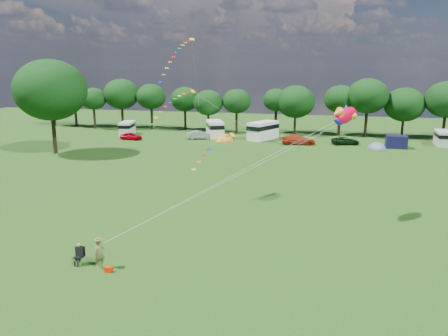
% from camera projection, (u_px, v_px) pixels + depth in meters
% --- Properties ---
extents(ground_plane, '(180.00, 180.00, 0.00)m').
position_uv_depth(ground_plane, '(195.00, 252.00, 29.34)').
color(ground_plane, black).
rests_on(ground_plane, ground).
extents(tree_line, '(102.98, 10.98, 10.27)m').
position_uv_depth(tree_line, '(316.00, 100.00, 78.65)').
color(tree_line, black).
rests_on(tree_line, ground).
extents(big_tree, '(10.00, 10.00, 13.28)m').
position_uv_depth(big_tree, '(50.00, 90.00, 60.86)').
color(big_tree, black).
rests_on(big_tree, ground).
extents(car_a, '(3.86, 1.66, 1.27)m').
position_uv_depth(car_a, '(131.00, 136.00, 74.56)').
color(car_a, '#A6000F').
rests_on(car_a, ground).
extents(car_b, '(4.41, 2.96, 1.46)m').
position_uv_depth(car_b, '(200.00, 135.00, 75.42)').
color(car_b, gray).
rests_on(car_b, ground).
extents(car_c, '(5.46, 2.99, 1.55)m').
position_uv_depth(car_c, '(298.00, 140.00, 70.08)').
color(car_c, '#B13213').
rests_on(car_c, ground).
extents(car_d, '(4.79, 3.04, 1.21)m').
position_uv_depth(car_d, '(345.00, 141.00, 69.98)').
color(car_d, black).
rests_on(car_d, ground).
extents(campervan_a, '(3.06, 5.20, 2.39)m').
position_uv_depth(campervan_a, '(127.00, 128.00, 80.30)').
color(campervan_a, silver).
rests_on(campervan_a, ground).
extents(campervan_b, '(4.64, 6.41, 2.89)m').
position_uv_depth(campervan_b, '(215.00, 128.00, 77.57)').
color(campervan_b, white).
rests_on(campervan_b, ground).
extents(campervan_c, '(5.01, 6.77, 3.05)m').
position_uv_depth(campervan_c, '(263.00, 130.00, 74.91)').
color(campervan_c, white).
rests_on(campervan_c, ground).
extents(campervan_d, '(2.20, 4.87, 2.36)m').
position_uv_depth(campervan_d, '(443.00, 138.00, 69.12)').
color(campervan_d, silver).
rests_on(campervan_d, ground).
extents(tent_orange, '(3.09, 3.39, 2.42)m').
position_uv_depth(tent_orange, '(224.00, 141.00, 73.23)').
color(tent_orange, orange).
rests_on(tent_orange, ground).
extents(tent_greyblue, '(2.88, 3.15, 2.14)m').
position_uv_depth(tent_greyblue, '(376.00, 149.00, 65.96)').
color(tent_greyblue, slate).
rests_on(tent_greyblue, ground).
extents(awning_navy, '(3.11, 2.54, 1.92)m').
position_uv_depth(awning_navy, '(396.00, 142.00, 67.07)').
color(awning_navy, '#111034').
rests_on(awning_navy, ground).
extents(kite_flyer, '(0.77, 0.79, 1.82)m').
position_uv_depth(kite_flyer, '(99.00, 254.00, 26.84)').
color(kite_flyer, brown).
rests_on(kite_flyer, ground).
extents(camp_chair, '(0.59, 0.58, 1.40)m').
position_uv_depth(camp_chair, '(79.00, 251.00, 27.38)').
color(camp_chair, '#99999E').
rests_on(camp_chair, ground).
extents(kite_bag, '(0.45, 0.30, 0.32)m').
position_uv_depth(kite_bag, '(109.00, 269.00, 26.43)').
color(kite_bag, red).
rests_on(kite_bag, ground).
extents(fish_kite, '(2.52, 3.32, 1.80)m').
position_uv_depth(fish_kite, '(344.00, 116.00, 34.28)').
color(fish_kite, red).
rests_on(fish_kite, ground).
extents(streamer_kite_a, '(3.28, 5.44, 5.73)m').
position_uv_depth(streamer_kite_a, '(179.00, 53.00, 56.91)').
color(streamer_kite_a, yellow).
rests_on(streamer_kite_a, ground).
extents(streamer_kite_b, '(4.20, 4.67, 3.78)m').
position_uv_depth(streamer_kite_b, '(176.00, 101.00, 50.38)').
color(streamer_kite_b, '#DFB503').
rests_on(streamer_kite_b, ground).
extents(streamer_kite_c, '(3.04, 4.92, 2.78)m').
position_uv_depth(streamer_kite_c, '(217.00, 145.00, 40.19)').
color(streamer_kite_c, gold).
rests_on(streamer_kite_c, ground).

